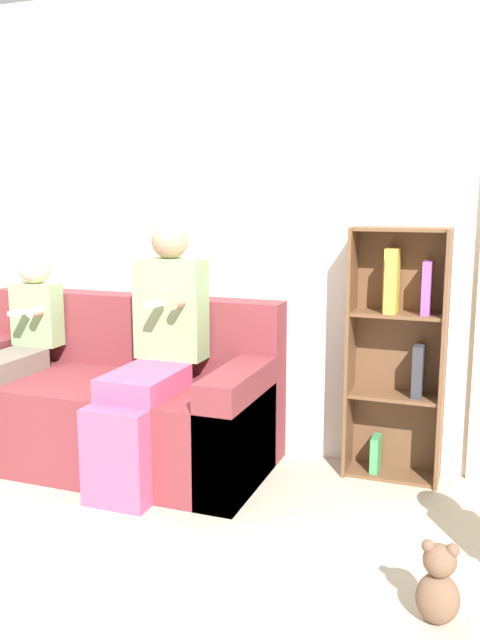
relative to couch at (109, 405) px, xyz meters
The scene contains 7 objects.
ground_plane 0.61m from the couch, 72.80° to the right, with size 14.00×14.00×0.00m, color #B2A893.
back_wall 1.08m from the couch, 71.08° to the left, with size 10.00×0.06×2.55m.
couch is the anchor object (origin of this frame).
adult_seated 0.51m from the couch, 18.20° to the right, with size 0.37×0.76×1.30m.
child_seated 0.62m from the couch, 163.72° to the right, with size 0.28×0.78×1.11m.
bookshelf 1.58m from the couch, 12.51° to the left, with size 0.48×0.23×1.28m.
teddy_bear 2.03m from the couch, 26.34° to the right, with size 0.15×0.12×0.30m.
Camera 1 is at (1.76, -2.58, 1.42)m, focal length 38.00 mm.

